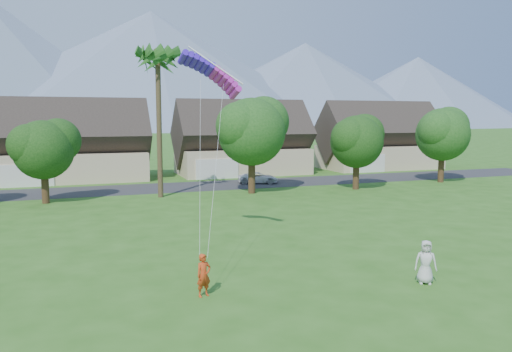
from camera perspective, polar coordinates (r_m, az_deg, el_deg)
name	(u,v)px	position (r m, az deg, el deg)	size (l,w,h in m)	color
ground	(359,326)	(17.31, 11.64, -16.39)	(500.00, 500.00, 0.00)	#2D6019
street	(173,187)	(48.76, -9.50, -1.29)	(90.00, 7.00, 0.01)	#2D2D30
kite_flyer	(204,275)	(19.31, -6.00, -11.21)	(0.60, 0.39, 1.65)	#C23C16
watcher	(426,262)	(21.72, 18.83, -9.29)	(0.88, 0.57, 1.80)	silver
parked_car	(258,178)	(50.93, 0.24, -0.21)	(1.89, 4.09, 1.14)	white
mountain_ridge	(114,74)	(275.10, -15.91, 11.18)	(540.00, 240.00, 70.00)	slate
houses_row	(162,146)	(57.34, -10.67, 3.34)	(72.75, 8.19, 8.86)	beige
tree_row	(171,140)	(42.14, -9.70, 4.13)	(62.27, 6.67, 8.45)	#47301C
fan_palm	(158,55)	(42.83, -11.19, 13.40)	(3.00, 3.00, 13.80)	#4C3D26
parafoil_kite	(212,71)	(25.33, -5.03, 11.87)	(3.47, 1.28, 0.50)	#431CD5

